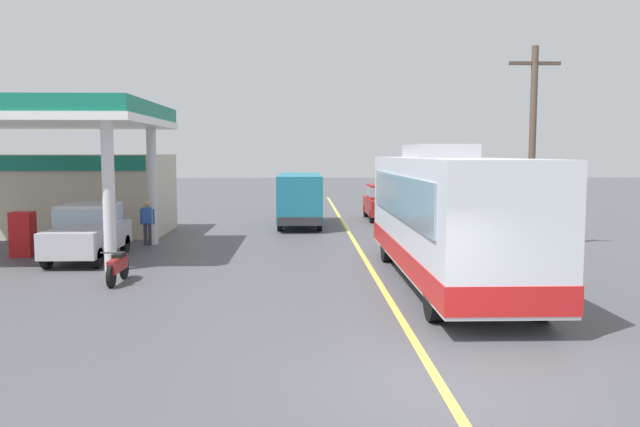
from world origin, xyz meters
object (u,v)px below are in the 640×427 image
Objects in this scene: car_at_pump at (89,229)px; minibus_opposing_lane at (300,195)px; pedestrian_near_pump at (147,220)px; coach_bus_main at (446,219)px; car_trailing_behind_bus at (383,200)px; motorcycle_parked_forecourt at (118,266)px.

minibus_opposing_lane is at bearing 54.10° from car_at_pump.
car_at_pump reaches higher than pedestrian_near_pump.
car_trailing_behind_bus is at bearing 88.52° from coach_bus_main.
car_at_pump is 4.30m from motorcycle_parked_forecourt.
pedestrian_near_pump is at bearing -132.98° from minibus_opposing_lane.
coach_bus_main is 11.45m from car_at_pump.
coach_bus_main is at bearing -73.71° from minibus_opposing_lane.
car_at_pump is at bearing 159.70° from coach_bus_main.
coach_bus_main reaches higher than car_trailing_behind_bus.
minibus_opposing_lane reaches higher than car_trailing_behind_bus.
motorcycle_parked_forecourt is 0.43× the size of car_trailing_behind_bus.
motorcycle_parked_forecourt is (-8.72, 0.20, -1.28)m from coach_bus_main.
car_at_pump is (-10.72, 3.97, -0.71)m from coach_bus_main.
car_at_pump is 2.53× the size of pedestrian_near_pump.
coach_bus_main reaches higher than car_at_pump.
car_at_pump is at bearing -132.57° from car_trailing_behind_bus.
car_at_pump is 11.62m from minibus_opposing_lane.
car_trailing_behind_bus is (0.42, 16.08, -0.71)m from coach_bus_main.
coach_bus_main reaches higher than pedestrian_near_pump.
car_at_pump is 2.33× the size of motorcycle_parked_forecourt.
car_at_pump is 16.46m from car_trailing_behind_bus.
pedestrian_near_pump is (-5.71, -6.13, -0.54)m from minibus_opposing_lane.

